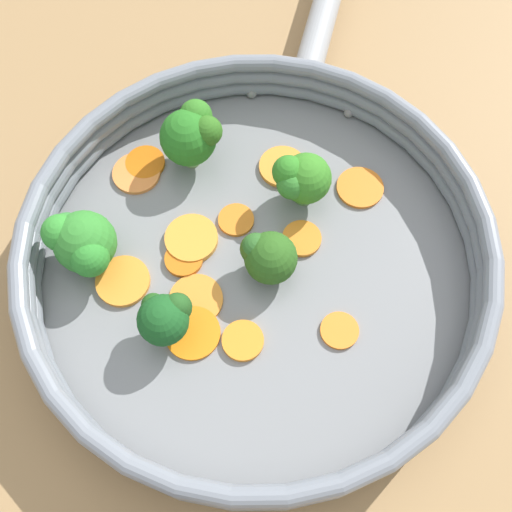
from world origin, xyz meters
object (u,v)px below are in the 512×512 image
Objects in this scene: carrot_slice_12 at (283,167)px; broccoli_floret_1 at (300,179)px; carrot_slice_1 at (123,281)px; carrot_slice_10 at (360,188)px; carrot_slice_3 at (184,259)px; broccoli_floret_4 at (81,242)px; carrot_slice_2 at (302,239)px; carrot_slice_5 at (339,331)px; broccoli_floret_0 at (166,317)px; carrot_slice_11 at (196,299)px; carrot_slice_0 at (145,163)px; skillet at (256,269)px; carrot_slice_4 at (236,220)px; broccoli_floret_2 at (191,134)px; broccoli_floret_3 at (265,258)px; carrot_slice_7 at (136,173)px; carrot_slice_8 at (193,333)px; carrot_slice_9 at (243,341)px; carrot_slice_6 at (191,239)px.

carrot_slice_12 is 0.04m from broccoli_floret_1.
carrot_slice_10 is (0.13, 0.16, -0.00)m from carrot_slice_1.
broccoli_floret_4 reaches higher than carrot_slice_3.
carrot_slice_10 is at bearing 71.09° from carrot_slice_2.
broccoli_floret_0 is (-0.11, -0.06, 0.03)m from carrot_slice_5.
carrot_slice_5 and carrot_slice_11 have the same top height.
carrot_slice_10 is at bearing 19.83° from carrot_slice_0.
skillet is 0.04m from carrot_slice_4.
broccoli_floret_1 is 0.09m from broccoli_floret_2.
broccoli_floret_3 is (-0.07, 0.02, 0.02)m from carrot_slice_5.
carrot_slice_4 is 0.73× the size of carrot_slice_12.
carrot_slice_12 is 0.83× the size of broccoli_floret_0.
carrot_slice_2 is 0.80× the size of carrot_slice_10.
carrot_slice_3 is at bearing -121.11° from broccoli_floret_1.
carrot_slice_1 is at bearing -147.86° from broccoli_floret_3.
carrot_slice_12 is (0.10, 0.06, 0.00)m from carrot_slice_7.
carrot_slice_1 is 0.17m from carrot_slice_5.
carrot_slice_8 is 0.86× the size of broccoli_floret_0.
carrot_slice_4 and carrot_slice_8 have the same top height.
carrot_slice_4 is 0.07m from carrot_slice_11.
carrot_slice_7 and carrot_slice_11 have the same top height.
carrot_slice_3 is 0.75× the size of carrot_slice_7.
carrot_slice_9 is (-0.06, -0.04, 0.00)m from carrot_slice_5.
broccoli_floret_2 is at bearing 77.59° from broccoli_floret_4.
carrot_slice_11 reaches higher than skillet.
carrot_slice_4 is (0.09, -0.01, -0.00)m from carrot_slice_0.
broccoli_floret_3 is 0.79× the size of broccoli_floret_4.
skillet is 0.11m from carrot_slice_10.
broccoli_floret_4 is (-0.16, -0.15, 0.03)m from carrot_slice_10.
carrot_slice_1 is 1.33× the size of carrot_slice_2.
carrot_slice_3 is 0.71× the size of carrot_slice_6.
skillet is at bearing 77.81° from carrot_slice_8.
carrot_slice_2 is 1.05× the size of carrot_slice_3.
broccoli_floret_0 is at bearing -69.26° from carrot_slice_3.
carrot_slice_7 is at bearing -149.58° from carrot_slice_12.
carrot_slice_11 is (-0.05, -0.08, -0.00)m from carrot_slice_2.
carrot_slice_3 and carrot_slice_9 have the same top height.
carrot_slice_11 is at bearing -44.47° from carrot_slice_3.
broccoli_floret_2 is at bearing 114.65° from carrot_slice_3.
carrot_slice_2 is 0.10m from carrot_slice_11.
carrot_slice_11 is (0.01, -0.07, -0.00)m from carrot_slice_4.
skillet is 8.13× the size of carrot_slice_6.
carrot_slice_12 is at bearing 25.53° from carrot_slice_0.
carrot_slice_6 is at bearing -133.23° from carrot_slice_10.
carrot_slice_6 reaches higher than carrot_slice_9.
broccoli_floret_3 is at bearing -33.43° from broccoli_floret_2.
carrot_slice_1 is 0.11m from broccoli_floret_3.
carrot_slice_9 reaches higher than carrot_slice_5.
carrot_slice_11 is 0.12m from broccoli_floret_1.
broccoli_floret_4 is at bearing -83.17° from carrot_slice_7.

